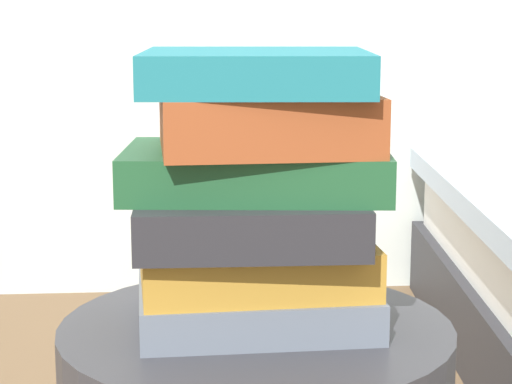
# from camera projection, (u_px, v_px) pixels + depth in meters

# --- Properties ---
(book_slate) EXTENTS (0.26, 0.20, 0.04)m
(book_slate) POSITION_uv_depth(u_px,v_px,m) (256.00, 303.00, 1.07)
(book_slate) COLOR slate
(book_slate) RESTS_ON side_table
(book_ochre) EXTENTS (0.26, 0.18, 0.05)m
(book_ochre) POSITION_uv_depth(u_px,v_px,m) (258.00, 265.00, 1.05)
(book_ochre) COLOR #B7842D
(book_ochre) RESTS_ON book_slate
(book_charcoal) EXTENTS (0.24, 0.20, 0.05)m
(book_charcoal) POSITION_uv_depth(u_px,v_px,m) (249.00, 219.00, 1.03)
(book_charcoal) COLOR #28282D
(book_charcoal) RESTS_ON book_ochre
(book_forest) EXTENTS (0.29, 0.20, 0.05)m
(book_forest) POSITION_uv_depth(u_px,v_px,m) (254.00, 171.00, 1.04)
(book_forest) COLOR #1E512D
(book_forest) RESTS_ON book_charcoal
(book_rust) EXTENTS (0.23, 0.20, 0.06)m
(book_rust) POSITION_uv_depth(u_px,v_px,m) (267.00, 121.00, 1.02)
(book_rust) COLOR #994723
(book_rust) RESTS_ON book_forest
(book_teal) EXTENTS (0.25, 0.22, 0.04)m
(book_teal) POSITION_uv_depth(u_px,v_px,m) (253.00, 72.00, 1.01)
(book_teal) COLOR #1E727F
(book_teal) RESTS_ON book_rust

